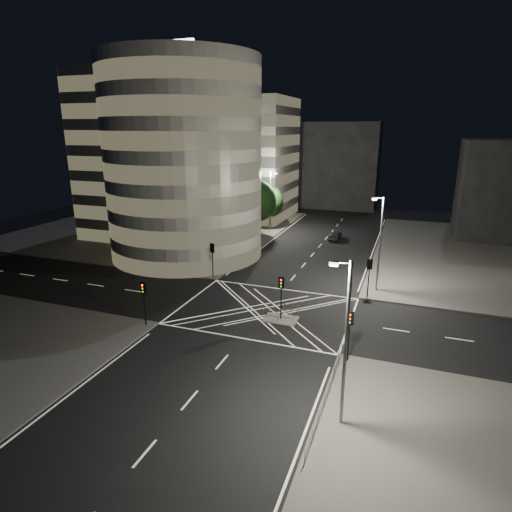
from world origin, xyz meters
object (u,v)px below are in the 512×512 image
at_px(central_island, 281,319).
at_px(traffic_signal_nl, 144,295).
at_px(street_lamp_left_near, 225,222).
at_px(street_lamp_right_far, 380,241).
at_px(traffic_signal_fr, 369,271).
at_px(traffic_signal_fl, 212,254).
at_px(traffic_signal_nr, 349,327).
at_px(traffic_signal_island, 281,290).
at_px(street_lamp_right_near, 345,340).
at_px(sedan, 335,236).
at_px(street_lamp_left_far, 271,200).

bearing_deg(central_island, traffic_signal_nl, -153.86).
distance_m(traffic_signal_nl, street_lamp_left_near, 18.99).
bearing_deg(street_lamp_right_far, traffic_signal_fr, -106.11).
bearing_deg(street_lamp_right_far, traffic_signal_fl, -173.12).
height_order(traffic_signal_nr, street_lamp_right_far, street_lamp_right_far).
height_order(traffic_signal_nl, traffic_signal_island, same).
relative_size(traffic_signal_fr, street_lamp_left_near, 0.40).
relative_size(traffic_signal_fl, street_lamp_left_near, 0.40).
bearing_deg(central_island, traffic_signal_fr, 50.67).
xyz_separation_m(street_lamp_right_near, sedan, (-7.94, 43.28, -4.88)).
bearing_deg(street_lamp_left_far, street_lamp_left_near, -90.00).
xyz_separation_m(traffic_signal_fr, street_lamp_left_far, (-18.24, 23.20, 2.63)).
relative_size(traffic_signal_nl, traffic_signal_fr, 1.00).
height_order(central_island, street_lamp_left_far, street_lamp_left_far).
bearing_deg(street_lamp_left_far, traffic_signal_fr, -51.83).
bearing_deg(traffic_signal_fr, traffic_signal_island, -129.33).
distance_m(traffic_signal_nl, street_lamp_right_near, 19.78).
bearing_deg(traffic_signal_island, traffic_signal_nl, -153.86).
bearing_deg(traffic_signal_fr, street_lamp_right_far, 73.89).
distance_m(central_island, traffic_signal_nl, 12.36).
bearing_deg(sedan, street_lamp_right_near, 101.72).
distance_m(traffic_signal_nl, street_lamp_left_far, 36.90).
height_order(traffic_signal_island, sedan, traffic_signal_island).
relative_size(traffic_signal_nl, street_lamp_right_near, 0.40).
xyz_separation_m(traffic_signal_nr, traffic_signal_island, (-6.80, 5.30, 0.00)).
relative_size(central_island, traffic_signal_nl, 0.75).
distance_m(traffic_signal_nr, traffic_signal_island, 8.62).
relative_size(central_island, street_lamp_right_near, 0.30).
bearing_deg(street_lamp_left_far, traffic_signal_nl, -89.01).
bearing_deg(central_island, street_lamp_left_far, 109.95).
relative_size(traffic_signal_fr, street_lamp_right_far, 0.40).
bearing_deg(traffic_signal_nl, sedan, 74.07).
distance_m(traffic_signal_nl, traffic_signal_island, 12.03).
height_order(traffic_signal_fr, street_lamp_right_near, street_lamp_right_near).
bearing_deg(traffic_signal_island, street_lamp_left_near, 130.27).
relative_size(street_lamp_right_far, sedan, 2.48).
bearing_deg(central_island, sedan, 90.93).
bearing_deg(street_lamp_left_far, traffic_signal_nr, -63.64).
distance_m(central_island, street_lamp_left_far, 33.95).
relative_size(traffic_signal_fr, traffic_signal_island, 1.00).
relative_size(traffic_signal_island, street_lamp_left_near, 0.40).
relative_size(traffic_signal_fl, street_lamp_right_far, 0.40).
relative_size(traffic_signal_fr, street_lamp_left_far, 0.40).
height_order(central_island, street_lamp_left_near, street_lamp_left_near).
bearing_deg(sedan, central_island, 92.26).
height_order(street_lamp_left_near, sedan, street_lamp_left_near).
bearing_deg(street_lamp_right_near, street_lamp_left_near, 125.97).
height_order(traffic_signal_fr, street_lamp_right_far, street_lamp_right_far).
bearing_deg(traffic_signal_fr, sedan, 107.99).
bearing_deg(traffic_signal_fr, traffic_signal_nr, -90.00).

